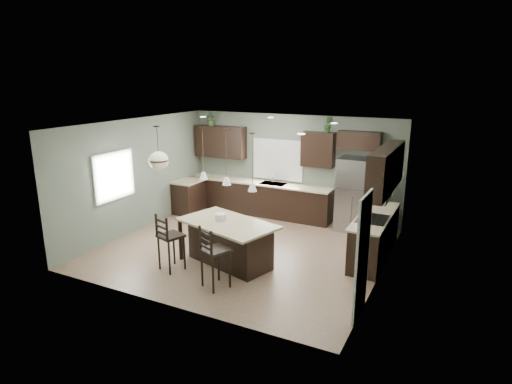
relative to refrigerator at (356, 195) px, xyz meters
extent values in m
plane|color=#9E8466|center=(-1.90, -2.38, -0.93)|extent=(6.00, 6.00, 0.00)
cube|color=white|center=(1.07, -3.93, 0.09)|extent=(0.04, 0.82, 2.04)
cube|color=white|center=(-2.30, 0.36, 0.62)|extent=(1.35, 0.02, 1.00)
cube|color=white|center=(-4.89, -3.18, 0.62)|extent=(0.02, 1.10, 1.00)
cube|color=black|center=(-4.60, -0.68, -0.48)|extent=(0.60, 0.90, 0.90)
cube|color=beige|center=(-4.58, -0.68, -0.01)|extent=(0.66, 0.96, 0.04)
cube|color=black|center=(-2.75, 0.07, -0.48)|extent=(4.20, 0.60, 0.90)
cube|color=beige|center=(-2.75, 0.05, -0.01)|extent=(4.20, 0.66, 0.04)
cube|color=gray|center=(-2.30, 0.05, 0.01)|extent=(0.70, 0.45, 0.01)
cylinder|color=silver|center=(-2.30, 0.02, 0.16)|extent=(0.02, 0.02, 0.28)
cube|color=black|center=(-4.05, 0.20, 1.02)|extent=(1.55, 0.34, 0.90)
cube|color=black|center=(-1.10, 0.20, 1.02)|extent=(0.85, 0.34, 0.90)
cube|color=black|center=(-0.05, 0.20, 1.32)|extent=(1.05, 0.34, 0.45)
cube|color=black|center=(0.80, -1.50, -0.48)|extent=(0.60, 2.35, 0.90)
cube|color=beige|center=(0.78, -1.50, -0.01)|extent=(0.66, 2.35, 0.04)
cube|color=black|center=(0.78, -1.78, 0.02)|extent=(0.58, 0.75, 0.02)
cube|color=gray|center=(0.49, -1.78, -0.48)|extent=(0.01, 0.72, 0.60)
cube|color=black|center=(0.93, -1.50, 1.02)|extent=(0.34, 2.35, 0.90)
cube|color=gray|center=(0.88, -1.78, 0.62)|extent=(0.40, 0.75, 0.40)
cube|color=#97969E|center=(0.00, 0.00, 0.00)|extent=(0.90, 0.74, 1.85)
cube|color=black|center=(-1.81, -3.26, -0.46)|extent=(2.23, 1.64, 0.92)
cylinder|color=silver|center=(-2.00, -3.20, 0.07)|extent=(0.24, 0.24, 0.14)
cube|color=black|center=(-2.69, -3.97, -0.33)|extent=(0.55, 0.55, 1.19)
cube|color=black|center=(-1.51, -4.20, -0.32)|extent=(0.59, 0.59, 1.20)
imported|color=#345625|center=(-4.31, 0.17, 1.66)|extent=(0.39, 0.35, 0.37)
imported|color=#2C5625|center=(-0.85, 0.17, 1.68)|extent=(0.23, 0.19, 0.40)
plane|color=slate|center=(-1.90, 0.37, 0.48)|extent=(6.00, 0.00, 6.00)
plane|color=slate|center=(-1.90, -5.13, 0.48)|extent=(6.00, 0.00, 6.00)
plane|color=slate|center=(-4.90, -2.38, 0.48)|extent=(0.00, 5.50, 5.50)
plane|color=slate|center=(1.10, -2.38, 0.48)|extent=(0.00, 5.50, 5.50)
plane|color=white|center=(-1.90, -2.38, 1.87)|extent=(6.00, 6.00, 0.00)
camera|label=1|loc=(2.39, -10.29, 2.84)|focal=30.00mm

